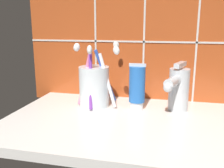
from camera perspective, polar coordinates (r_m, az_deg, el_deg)
sink_counter at (r=58.97cm, az=3.50°, el=-9.04°), size 57.34×37.35×2.00cm
tile_wall_backsplash at (r=73.29cm, az=6.37°, el=14.27°), size 67.34×1.72×49.44cm
toothbrush_cup at (r=66.73cm, az=-4.02°, el=-0.26°), size 13.09×11.98×17.40cm
toothpaste_tube at (r=64.33cm, az=5.75°, el=-0.70°), size 4.30×4.09×12.03cm
sink_faucet at (r=65.07cm, az=14.83°, el=-0.82°), size 6.34×11.87×12.36cm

